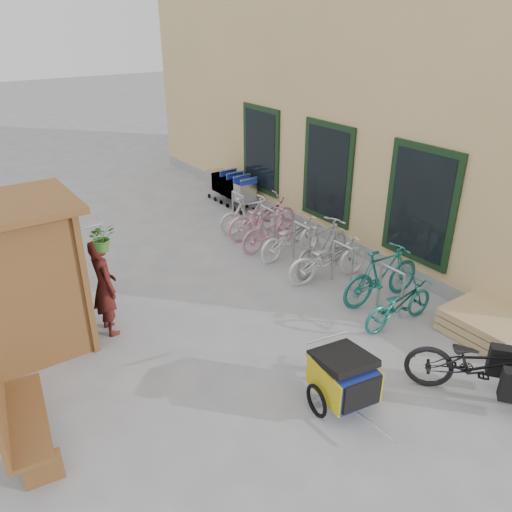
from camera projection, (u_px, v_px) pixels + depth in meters
ground at (286, 358)px, 7.63m from camera, size 80.00×80.00×0.00m
building at (380, 68)px, 12.78m from camera, size 6.07×13.00×7.00m
bike_rack at (302, 240)px, 10.36m from camera, size 0.05×5.35×0.86m
pallet_stack at (485, 325)px, 8.07m from camera, size 1.00×1.20×0.40m
bench at (17, 417)px, 5.80m from camera, size 0.69×1.63×1.00m
shopping_carts at (230, 185)px, 13.54m from camera, size 0.54×1.83×0.97m
child_trailer at (344, 376)px, 6.52m from camera, size 0.92×1.48×0.86m
cargo_bike at (484, 365)px, 6.67m from camera, size 1.73×1.96×1.02m
person_kiosk at (104, 287)px, 7.94m from camera, size 0.41×0.61×1.65m
bike_0 at (399, 304)px, 8.30m from camera, size 1.53×0.58×0.80m
bike_1 at (382, 275)px, 8.94m from camera, size 1.79×0.63×1.06m
bike_2 at (328, 259)px, 9.70m from camera, size 1.82×0.93×0.91m
bike_3 at (323, 246)px, 10.03m from camera, size 1.85×0.91×1.07m
bike_4 at (291, 237)px, 10.68m from camera, size 1.68×0.66×0.87m
bike_5 at (269, 230)px, 10.98m from camera, size 1.58×0.57×0.93m
bike_6 at (262, 217)px, 11.62m from camera, size 1.87×0.75×0.97m
bike_7 at (249, 215)px, 11.82m from camera, size 1.57×0.73×0.91m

